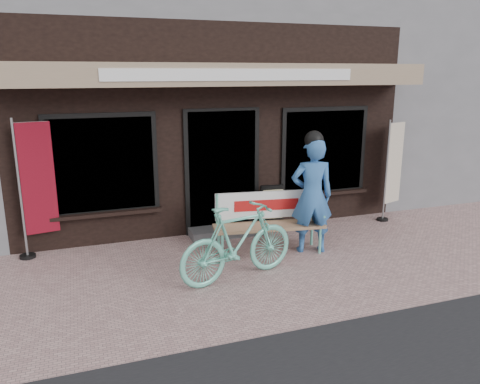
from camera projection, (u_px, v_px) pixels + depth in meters
name	position (u px, v px, depth m)	size (l,w,h in m)	color
ground	(264.00, 274.00, 6.64)	(70.00, 70.00, 0.00)	tan
storefront	(182.00, 63.00, 10.44)	(7.00, 6.77, 6.00)	black
neighbor_right_near	(463.00, 72.00, 13.69)	(10.00, 7.00, 5.60)	slate
bench	(268.00, 217.00, 7.41)	(1.80, 0.70, 0.95)	#67C9B0
person	(312.00, 194.00, 7.29)	(0.75, 0.58, 1.93)	#3165A9
bicycle	(238.00, 242.00, 6.38)	(0.50, 1.78, 1.07)	#67C9B0
nobori_red	(35.00, 186.00, 7.07)	(0.64, 0.27, 2.15)	gray
nobori_cream	(393.00, 169.00, 8.93)	(0.57, 0.29, 1.94)	gray
menu_stand	(272.00, 208.00, 8.33)	(0.43, 0.14, 0.85)	black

